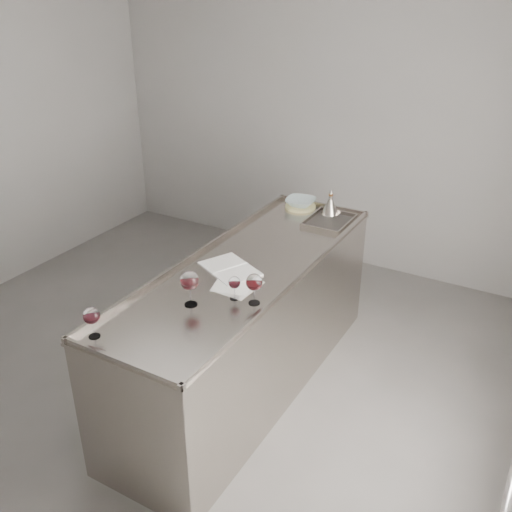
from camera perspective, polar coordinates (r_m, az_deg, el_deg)
The scene contains 12 objects.
room_shell at distance 3.53m, azimuth -10.54°, elevation 5.63°, with size 4.54×5.04×2.84m.
counter at distance 3.90m, azimuth -0.87°, elevation -7.06°, with size 0.77×2.42×0.97m.
wine_glass_left at distance 3.03m, azimuth -16.12°, elevation -5.83°, with size 0.09×0.09×0.17m.
wine_glass_middle at distance 3.19m, azimuth -6.66°, elevation -2.55°, with size 0.11×0.11×0.21m.
wine_glass_right at distance 3.19m, azimuth -0.18°, elevation -2.71°, with size 0.09×0.09×0.19m.
wine_glass_small at distance 3.26m, azimuth -2.17°, elevation -2.74°, with size 0.07×0.07×0.14m.
notebook at distance 3.62m, azimuth -2.63°, elevation -1.28°, with size 0.45×0.40×0.02m.
loose_paper_top at distance 3.42m, azimuth -1.56°, elevation -3.12°, with size 0.18×0.26×0.00m, color silver.
loose_paper_under at distance 3.48m, azimuth -2.09°, elevation -2.48°, with size 0.22×0.32×0.00m, color white.
trivet at distance 4.59m, azimuth 4.46°, elevation 4.95°, with size 0.24×0.24×0.02m, color beige.
ceramic_bowl at distance 4.58m, azimuth 4.48°, elevation 5.40°, with size 0.23×0.23×0.06m, color #8FA4A7.
wine_funnel at distance 4.48m, azimuth 7.43°, elevation 4.95°, with size 0.14×0.14×0.20m.
Camera 1 is at (2.18, -2.49, 2.63)m, focal length 40.00 mm.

